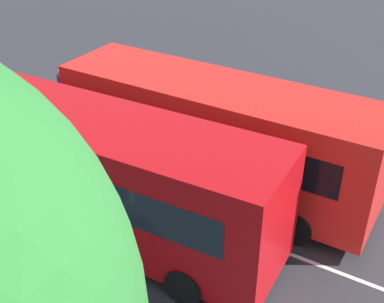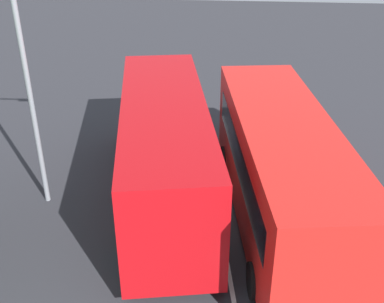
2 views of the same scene
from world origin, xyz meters
name	(u,v)px [view 1 (image 1 of 2)]	position (x,y,z in m)	size (l,w,h in m)	color
ground_plane	(159,205)	(0.00, 0.00, 0.00)	(68.52, 68.52, 0.00)	#2B2B30
bus_far_left	(216,133)	(-0.62, -1.85, 1.84)	(9.81, 3.93, 3.37)	red
bus_center_left	(103,173)	(0.31, 1.68, 1.84)	(9.84, 4.28, 3.37)	#B70C11
pedestrian	(62,87)	(7.09, -2.14, 1.05)	(0.40, 0.40, 1.76)	#232833
lane_stripe_outer_left	(159,204)	(0.00, 0.00, 0.00)	(13.91, 0.12, 0.01)	silver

